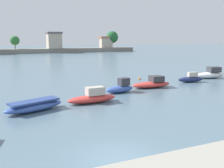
% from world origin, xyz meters
% --- Properties ---
extents(ground_plane, '(400.00, 400.00, 0.00)m').
position_xyz_m(ground_plane, '(0.00, 0.00, 0.00)').
color(ground_plane, slate).
extents(moored_boat_2, '(5.46, 3.27, 0.92)m').
position_xyz_m(moored_boat_2, '(-2.70, 10.99, 0.44)').
color(moored_boat_2, '#3856A8').
rests_on(moored_boat_2, ground).
extents(moored_boat_3, '(4.94, 1.82, 1.49)m').
position_xyz_m(moored_boat_3, '(2.81, 11.76, 0.50)').
color(moored_boat_3, '#C63833').
rests_on(moored_boat_3, ground).
extents(moored_boat_4, '(3.74, 1.98, 1.61)m').
position_xyz_m(moored_boat_4, '(7.31, 14.95, 0.53)').
color(moored_boat_4, '#3856A8').
rests_on(moored_boat_4, ground).
extents(moored_boat_5, '(5.28, 2.06, 1.43)m').
position_xyz_m(moored_boat_5, '(12.21, 15.98, 0.50)').
color(moored_boat_5, '#C63833').
rests_on(moored_boat_5, ground).
extents(moored_boat_6, '(3.95, 1.69, 1.40)m').
position_xyz_m(moored_boat_6, '(19.29, 17.14, 0.49)').
color(moored_boat_6, navy).
rests_on(moored_boat_6, ground).
extents(moored_boat_7, '(5.16, 2.51, 1.72)m').
position_xyz_m(moored_boat_7, '(24.43, 18.83, 0.63)').
color(moored_boat_7, white).
rests_on(moored_boat_7, ground).
extents(mooring_buoy_1, '(0.34, 0.34, 0.34)m').
position_xyz_m(mooring_buoy_1, '(13.80, 21.94, 0.17)').
color(mooring_buoy_1, orange).
rests_on(mooring_buoy_1, ground).
extents(distant_shoreline, '(102.83, 7.26, 9.47)m').
position_xyz_m(distant_shoreline, '(1.49, 96.82, 3.02)').
color(distant_shoreline, gray).
rests_on(distant_shoreline, ground).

